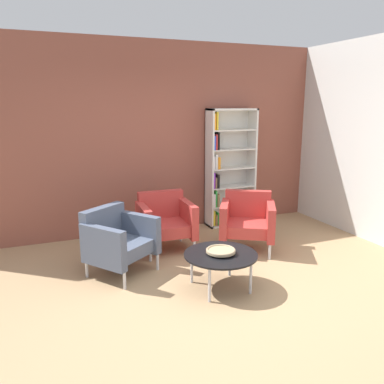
{
  "coord_description": "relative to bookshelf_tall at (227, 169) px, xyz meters",
  "views": [
    {
      "loc": [
        -1.67,
        -3.39,
        2.0
      ],
      "look_at": [
        0.05,
        0.84,
        0.95
      ],
      "focal_mm": 36.76,
      "sensor_mm": 36.0,
      "label": 1
    }
  ],
  "objects": [
    {
      "name": "armchair_corner_red",
      "position": [
        -0.25,
        -1.13,
        -0.52
      ],
      "size": [
        0.93,
        0.91,
        0.78
      ],
      "rotation": [
        0.0,
        0.0,
        -0.53
      ],
      "color": "#B73833",
      "rests_on": "ground_plane"
    },
    {
      "name": "coffee_table_low",
      "position": [
        -1.12,
        -2.07,
        -0.57
      ],
      "size": [
        0.8,
        0.8,
        0.4
      ],
      "color": "black",
      "rests_on": "ground_plane"
    },
    {
      "name": "ground_plane",
      "position": [
        -1.23,
        -2.25,
        -0.94
      ],
      "size": [
        8.32,
        8.32,
        0.0
      ],
      "primitive_type": "plane",
      "color": "tan"
    },
    {
      "name": "armchair_by_bookshelf",
      "position": [
        -2.06,
        -1.24,
        -0.52
      ],
      "size": [
        0.95,
        0.93,
        0.78
      ],
      "rotation": [
        0.0,
        0.0,
        0.63
      ],
      "color": "#4C566B",
      "rests_on": "ground_plane"
    },
    {
      "name": "decorative_bowl",
      "position": [
        -1.12,
        -2.07,
        -0.5
      ],
      "size": [
        0.32,
        0.32,
        0.05
      ],
      "color": "tan",
      "rests_on": "coffee_table_low"
    },
    {
      "name": "bookshelf_tall",
      "position": [
        0.0,
        0.0,
        0.0
      ],
      "size": [
        0.8,
        0.3,
        1.9
      ],
      "color": "silver",
      "rests_on": "ground_plane"
    },
    {
      "name": "brick_back_panel",
      "position": [
        -1.23,
        0.21,
        0.51
      ],
      "size": [
        6.4,
        0.12,
        2.9
      ],
      "primitive_type": "cube",
      "color": "brown",
      "rests_on": "ground_plane"
    },
    {
      "name": "armchair_spare_guest",
      "position": [
        -1.3,
        -0.72,
        -0.52
      ],
      "size": [
        0.75,
        0.69,
        0.78
      ],
      "rotation": [
        0.0,
        0.0,
        -0.04
      ],
      "color": "#B73833",
      "rests_on": "ground_plane"
    }
  ]
}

